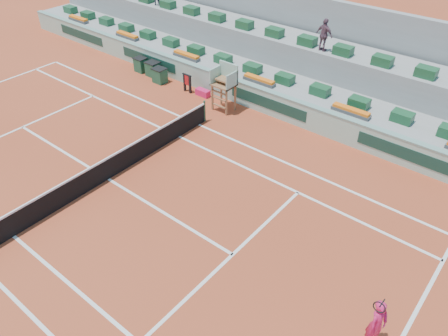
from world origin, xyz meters
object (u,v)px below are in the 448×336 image
at_px(player_bag, 203,93).
at_px(drink_cooler_a, 160,75).
at_px(umpire_chair, 225,81).
at_px(tennis_player, 377,324).

distance_m(player_bag, drink_cooler_a, 2.98).
xyz_separation_m(player_bag, umpire_chair, (1.84, -0.38, 1.36)).
height_order(umpire_chair, drink_cooler_a, umpire_chair).
relative_size(drink_cooler_a, tennis_player, 0.37).
bearing_deg(tennis_player, drink_cooler_a, 154.43).
bearing_deg(umpire_chair, player_bag, 168.24).
height_order(player_bag, umpire_chair, umpire_chair).
bearing_deg(player_bag, tennis_player, -31.35).
bearing_deg(drink_cooler_a, player_bag, 5.73).
xyz_separation_m(umpire_chair, tennis_player, (11.26, -7.60, -0.69)).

